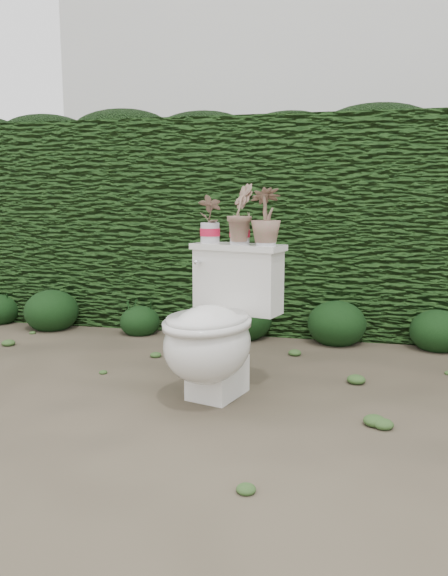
% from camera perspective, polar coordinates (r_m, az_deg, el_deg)
% --- Properties ---
extents(ground, '(60.00, 60.00, 0.00)m').
position_cam_1_polar(ground, '(3.13, 2.81, -9.86)').
color(ground, brown).
rests_on(ground, ground).
extents(hedge, '(8.00, 1.00, 1.60)m').
position_cam_1_polar(hedge, '(4.55, 6.61, 6.33)').
color(hedge, '#274E1A').
rests_on(hedge, ground).
extents(house_wall, '(8.00, 3.50, 4.00)m').
position_cam_1_polar(house_wall, '(8.97, 14.19, 15.17)').
color(house_wall, silver).
rests_on(house_wall, ground).
extents(toilet, '(0.62, 0.78, 0.78)m').
position_cam_1_polar(toilet, '(2.87, -0.85, -4.27)').
color(toilet, silver).
rests_on(toilet, ground).
extents(potted_plant_left, '(0.14, 0.10, 0.25)m').
position_cam_1_polar(potted_plant_left, '(3.08, -1.44, 6.90)').
color(potted_plant_left, '#288134').
rests_on(potted_plant_left, toilet).
extents(potted_plant_center, '(0.15, 0.18, 0.31)m').
position_cam_1_polar(potted_plant_center, '(2.99, 1.62, 7.40)').
color(potted_plant_center, '#288134').
rests_on(potted_plant_center, toilet).
extents(potted_plant_right, '(0.22, 0.22, 0.28)m').
position_cam_1_polar(potted_plant_right, '(2.93, 4.30, 7.11)').
color(potted_plant_right, '#288134').
rests_on(potted_plant_right, toilet).
extents(liriope_clump_1, '(0.42, 0.42, 0.34)m').
position_cam_1_polar(liriope_clump_1, '(4.61, -17.13, -1.90)').
color(liriope_clump_1, '#163412').
rests_on(liriope_clump_1, ground).
extents(liriope_clump_2, '(0.30, 0.30, 0.24)m').
position_cam_1_polar(liriope_clump_2, '(4.30, -8.56, -3.02)').
color(liriope_clump_2, '#163412').
rests_on(liriope_clump_2, ground).
extents(liriope_clump_3, '(0.43, 0.43, 0.34)m').
position_cam_1_polar(liriope_clump_3, '(4.13, 1.95, -2.71)').
color(liriope_clump_3, '#163412').
rests_on(liriope_clump_3, ground).
extents(liriope_clump_4, '(0.41, 0.41, 0.33)m').
position_cam_1_polar(liriope_clump_4, '(4.05, 11.39, -3.20)').
color(liriope_clump_4, '#163412').
rests_on(liriope_clump_4, ground).
extents(liriope_clump_5, '(0.37, 0.37, 0.30)m').
position_cam_1_polar(liriope_clump_5, '(4.09, 20.91, -3.76)').
color(liriope_clump_5, '#163412').
rests_on(liriope_clump_5, ground).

